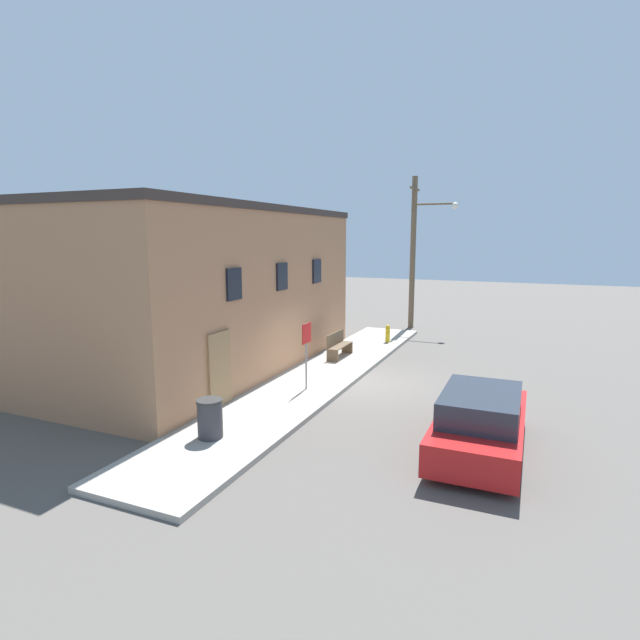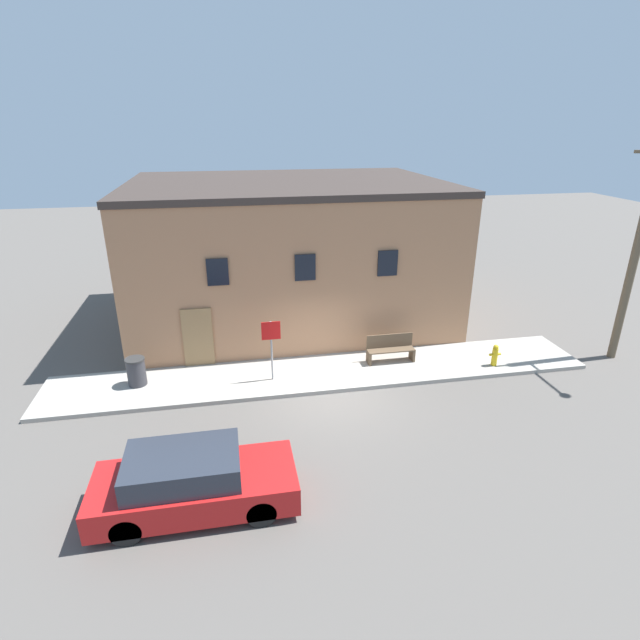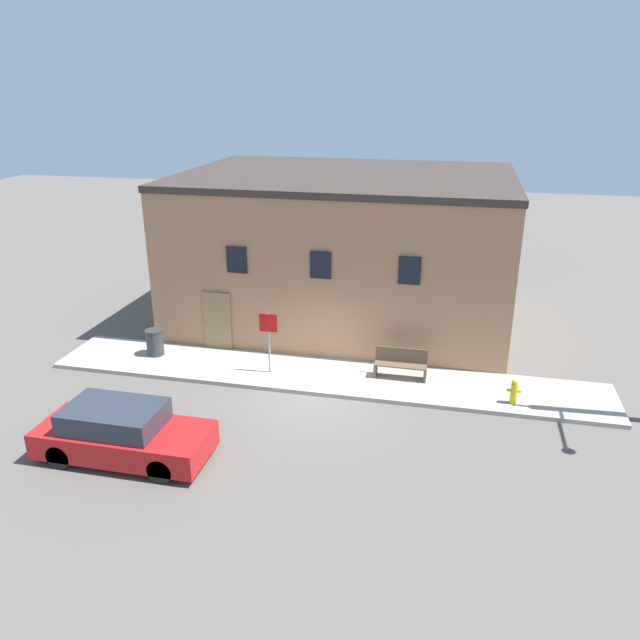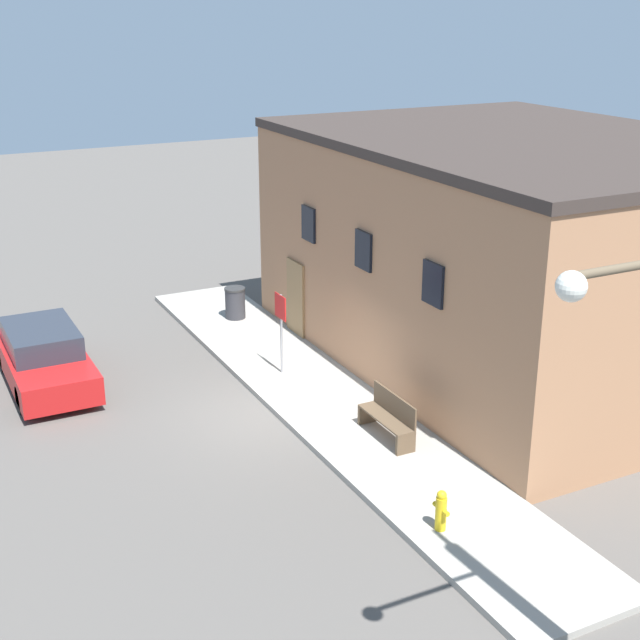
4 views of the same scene
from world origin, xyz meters
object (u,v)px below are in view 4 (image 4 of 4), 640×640
(stop_sign, at_px, (281,319))
(bench, at_px, (389,417))
(parked_car, at_px, (44,358))
(trash_bin, at_px, (235,303))
(fire_hydrant, at_px, (441,510))

(stop_sign, distance_m, bench, 4.32)
(stop_sign, bearing_deg, parked_car, -113.25)
(bench, bearing_deg, parked_car, -137.66)
(trash_bin, distance_m, parked_car, 6.11)
(parked_car, bearing_deg, trash_bin, 109.10)
(trash_bin, xyz_separation_m, parked_car, (2.00, -5.77, 0.08))
(stop_sign, relative_size, trash_bin, 2.22)
(trash_bin, height_order, parked_car, parked_car)
(fire_hydrant, height_order, stop_sign, stop_sign)
(fire_hydrant, relative_size, stop_sign, 0.38)
(fire_hydrant, bearing_deg, bench, 163.72)
(parked_car, bearing_deg, fire_hydrant, 26.31)
(stop_sign, xyz_separation_m, bench, (4.17, 0.58, -0.94))
(trash_bin, bearing_deg, stop_sign, -6.37)
(bench, bearing_deg, stop_sign, -172.04)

